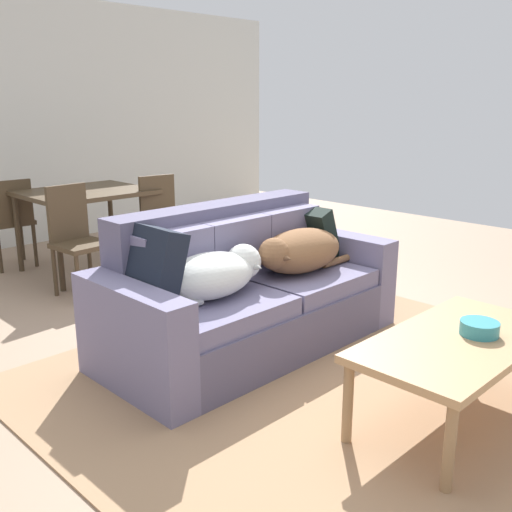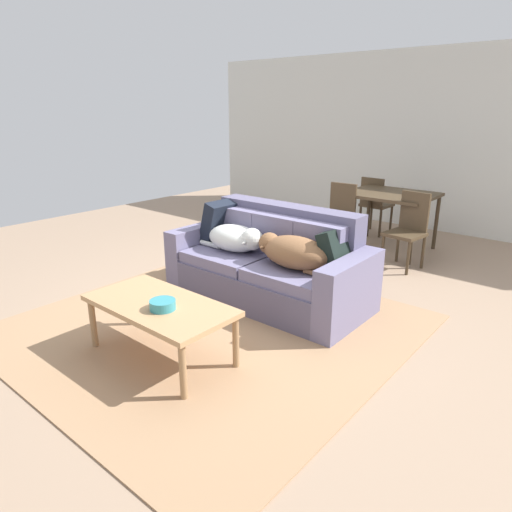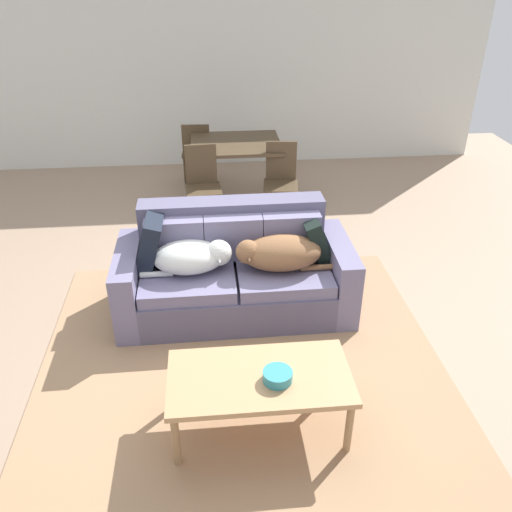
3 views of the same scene
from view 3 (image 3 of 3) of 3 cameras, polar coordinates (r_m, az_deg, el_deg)
name	(u,v)px [view 3 (image 3 of 3)]	position (r m, az deg, el deg)	size (l,w,h in m)	color
ground_plane	(225,316)	(4.72, -3.38, -6.54)	(10.00, 10.00, 0.00)	#9E826A
back_partition	(209,70)	(7.92, -5.07, 19.38)	(8.00, 0.12, 2.70)	silver
area_rug	(242,366)	(4.20, -1.48, -11.79)	(3.13, 3.11, 0.01)	#A57F5B
couch	(235,272)	(4.67, -2.31, -1.73)	(2.03, 0.92, 0.92)	#59546F
dog_on_left_cushion	(193,257)	(4.44, -6.84, -0.07)	(0.77, 0.40, 0.28)	silver
dog_on_right_cushion	(278,253)	(4.45, 2.44, 0.34)	(0.85, 0.40, 0.29)	brown
throw_pillow_by_left_arm	(150,241)	(4.57, -11.45, 1.56)	(0.15, 0.48, 0.48)	black
throw_pillow_by_right_arm	(315,237)	(4.66, 6.43, 2.08)	(0.13, 0.40, 0.40)	black
coffee_table	(260,381)	(3.49, 0.40, -13.40)	(1.18, 0.61, 0.46)	tan
bowl_on_coffee_table	(278,376)	(3.40, 2.36, -12.85)	(0.19, 0.19, 0.07)	teal
dining_table	(236,148)	(6.66, -2.21, 11.57)	(1.10, 0.94, 0.77)	#473723
dining_chair_near_left	(203,182)	(6.17, -5.80, 7.97)	(0.43, 0.43, 0.92)	#473723
dining_chair_near_right	(281,178)	(6.27, 2.70, 8.41)	(0.45, 0.45, 0.91)	#473723
dining_chair_far_left	(197,150)	(7.27, -6.41, 11.31)	(0.42, 0.42, 0.87)	#473723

